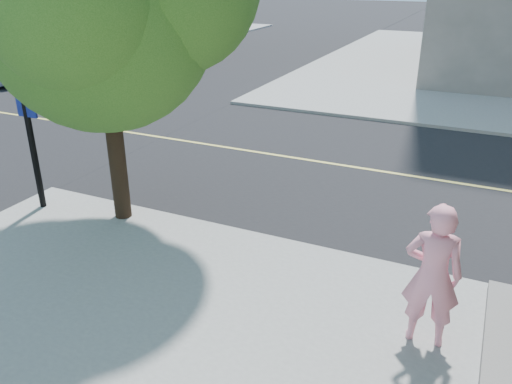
% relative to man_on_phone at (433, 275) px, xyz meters
% --- Properties ---
extents(ground, '(140.00, 140.00, 0.00)m').
position_rel_man_on_phone_xyz_m(ground, '(-7.64, 1.86, -1.15)').
color(ground, black).
rests_on(ground, ground).
extents(road_ew, '(140.00, 9.00, 0.01)m').
position_rel_man_on_phone_xyz_m(road_ew, '(-7.64, 6.36, -1.15)').
color(road_ew, black).
rests_on(road_ew, ground).
extents(sidewalk_nw, '(26.00, 25.00, 0.12)m').
position_rel_man_on_phone_xyz_m(sidewalk_nw, '(-30.64, 23.36, -1.09)').
color(sidewalk_nw, gray).
rests_on(sidewalk_nw, ground).
extents(man_on_phone, '(0.80, 0.57, 2.07)m').
position_rel_man_on_phone_xyz_m(man_on_phone, '(0.00, 0.00, 0.00)').
color(man_on_phone, pink).
rests_on(man_on_phone, sidewalk_se).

